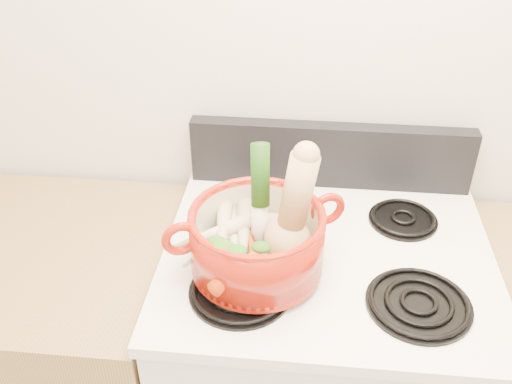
# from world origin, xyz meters

# --- Properties ---
(wall_back) EXTENTS (3.50, 0.02, 2.60)m
(wall_back) POSITION_xyz_m (0.00, 1.75, 1.30)
(wall_back) COLOR silver
(wall_back) RESTS_ON floor
(stove_body) EXTENTS (0.76, 0.65, 0.92)m
(stove_body) POSITION_xyz_m (0.00, 1.40, 0.46)
(stove_body) COLOR silver
(stove_body) RESTS_ON floor
(cooktop) EXTENTS (0.78, 0.67, 0.03)m
(cooktop) POSITION_xyz_m (0.00, 1.40, 0.93)
(cooktop) COLOR white
(cooktop) RESTS_ON stove_body
(control_backsplash) EXTENTS (0.76, 0.05, 0.18)m
(control_backsplash) POSITION_xyz_m (0.00, 1.70, 1.04)
(control_backsplash) COLOR black
(control_backsplash) RESTS_ON cooktop
(burner_front_left) EXTENTS (0.22, 0.22, 0.02)m
(burner_front_left) POSITION_xyz_m (-0.19, 1.24, 0.96)
(burner_front_left) COLOR black
(burner_front_left) RESTS_ON cooktop
(burner_front_right) EXTENTS (0.22, 0.22, 0.02)m
(burner_front_right) POSITION_xyz_m (0.19, 1.24, 0.96)
(burner_front_right) COLOR black
(burner_front_right) RESTS_ON cooktop
(burner_back_left) EXTENTS (0.17, 0.17, 0.02)m
(burner_back_left) POSITION_xyz_m (-0.19, 1.54, 0.96)
(burner_back_left) COLOR black
(burner_back_left) RESTS_ON cooktop
(burner_back_right) EXTENTS (0.17, 0.17, 0.02)m
(burner_back_right) POSITION_xyz_m (0.19, 1.54, 0.96)
(burner_back_right) COLOR black
(burner_back_right) RESTS_ON cooktop
(dutch_oven) EXTENTS (0.39, 0.39, 0.14)m
(dutch_oven) POSITION_xyz_m (-0.16, 1.31, 1.04)
(dutch_oven) COLOR maroon
(dutch_oven) RESTS_ON burner_front_left
(pot_handle_left) EXTENTS (0.08, 0.05, 0.08)m
(pot_handle_left) POSITION_xyz_m (-0.31, 1.24, 1.09)
(pot_handle_left) COLOR maroon
(pot_handle_left) RESTS_ON dutch_oven
(pot_handle_right) EXTENTS (0.08, 0.05, 0.08)m
(pot_handle_right) POSITION_xyz_m (-0.01, 1.38, 1.09)
(pot_handle_right) COLOR maroon
(pot_handle_right) RESTS_ON dutch_oven
(squash) EXTENTS (0.17, 0.15, 0.27)m
(squash) POSITION_xyz_m (-0.10, 1.32, 1.13)
(squash) COLOR tan
(squash) RESTS_ON dutch_oven
(leek) EXTENTS (0.05, 0.09, 0.27)m
(leek) POSITION_xyz_m (-0.16, 1.35, 1.13)
(leek) COLOR silver
(leek) RESTS_ON dutch_oven
(ginger) EXTENTS (0.11, 0.09, 0.05)m
(ginger) POSITION_xyz_m (-0.13, 1.40, 1.02)
(ginger) COLOR tan
(ginger) RESTS_ON dutch_oven
(parsnip_0) EXTENTS (0.11, 0.25, 0.07)m
(parsnip_0) POSITION_xyz_m (-0.22, 1.35, 1.02)
(parsnip_0) COLOR beige
(parsnip_0) RESTS_ON dutch_oven
(parsnip_1) EXTENTS (0.15, 0.17, 0.05)m
(parsnip_1) POSITION_xyz_m (-0.26, 1.32, 1.02)
(parsnip_1) COLOR beige
(parsnip_1) RESTS_ON dutch_oven
(parsnip_2) EXTENTS (0.06, 0.21, 0.06)m
(parsnip_2) POSITION_xyz_m (-0.19, 1.34, 1.04)
(parsnip_2) COLOR beige
(parsnip_2) RESTS_ON dutch_oven
(parsnip_3) EXTENTS (0.19, 0.12, 0.06)m
(parsnip_3) POSITION_xyz_m (-0.26, 1.33, 1.04)
(parsnip_3) COLOR #EFE4C2
(parsnip_3) RESTS_ON dutch_oven
(parsnip_4) EXTENTS (0.06, 0.23, 0.06)m
(parsnip_4) POSITION_xyz_m (-0.24, 1.34, 1.05)
(parsnip_4) COLOR beige
(parsnip_4) RESTS_ON dutch_oven
(carrot_0) EXTENTS (0.03, 0.16, 0.05)m
(carrot_0) POSITION_xyz_m (-0.19, 1.26, 1.02)
(carrot_0) COLOR #D0400A
(carrot_0) RESTS_ON dutch_oven
(carrot_1) EXTENTS (0.12, 0.16, 0.05)m
(carrot_1) POSITION_xyz_m (-0.19, 1.24, 1.02)
(carrot_1) COLOR #DB440A
(carrot_1) RESTS_ON dutch_oven
(carrot_2) EXTENTS (0.07, 0.16, 0.04)m
(carrot_2) POSITION_xyz_m (-0.16, 1.28, 1.02)
(carrot_2) COLOR #BF5809
(carrot_2) RESTS_ON dutch_oven
(carrot_3) EXTENTS (0.12, 0.10, 0.04)m
(carrot_3) POSITION_xyz_m (-0.18, 1.25, 1.03)
(carrot_3) COLOR #D5630A
(carrot_3) RESTS_ON dutch_oven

